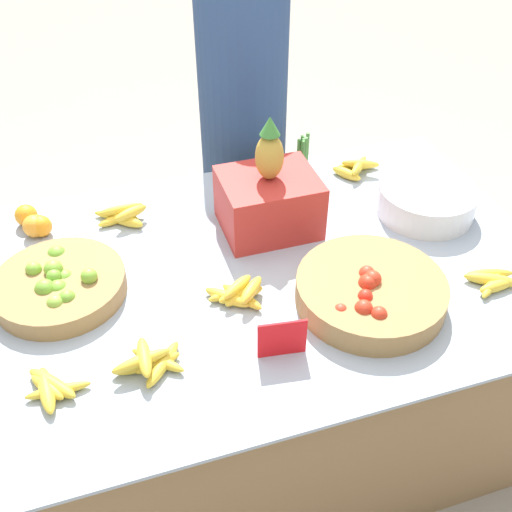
% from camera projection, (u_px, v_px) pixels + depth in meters
% --- Properties ---
extents(ground_plane, '(12.00, 12.00, 0.00)m').
position_uv_depth(ground_plane, '(256.00, 412.00, 2.20)').
color(ground_plane, gray).
extents(market_table, '(1.73, 1.11, 0.70)m').
position_uv_depth(market_table, '(256.00, 349.00, 1.98)').
color(market_table, olive).
rests_on(market_table, ground_plane).
extents(lime_bowl, '(0.36, 0.36, 0.09)m').
position_uv_depth(lime_bowl, '(59.00, 286.00, 1.65)').
color(lime_bowl, olive).
rests_on(lime_bowl, market_table).
extents(tomato_basket, '(0.41, 0.41, 0.10)m').
position_uv_depth(tomato_basket, '(371.00, 291.00, 1.62)').
color(tomato_basket, olive).
rests_on(tomato_basket, market_table).
extents(orange_pile, '(0.11, 0.14, 0.07)m').
position_uv_depth(orange_pile, '(34.00, 223.00, 1.87)').
color(orange_pile, orange).
rests_on(orange_pile, market_table).
extents(metal_bowl, '(0.31, 0.31, 0.10)m').
position_uv_depth(metal_bowl, '(426.00, 200.00, 1.94)').
color(metal_bowl, silver).
rests_on(metal_bowl, market_table).
extents(price_sign, '(0.12, 0.02, 0.11)m').
position_uv_depth(price_sign, '(282.00, 339.00, 1.47)').
color(price_sign, red).
rests_on(price_sign, market_table).
extents(produce_crate, '(0.29, 0.24, 0.38)m').
position_uv_depth(produce_crate, '(269.00, 199.00, 1.84)').
color(produce_crate, '#B22D28').
rests_on(produce_crate, market_table).
extents(veg_bundle, '(0.06, 0.06, 0.18)m').
position_uv_depth(veg_bundle, '(302.00, 161.00, 2.04)').
color(veg_bundle, '#4C8E42').
rests_on(veg_bundle, market_table).
extents(banana_bunch_front_right, '(0.18, 0.15, 0.06)m').
position_uv_depth(banana_bunch_front_right, '(150.00, 362.00, 1.45)').
color(banana_bunch_front_right, gold).
rests_on(banana_bunch_front_right, market_table).
extents(banana_bunch_middle_right, '(0.17, 0.14, 0.06)m').
position_uv_depth(banana_bunch_middle_right, '(238.00, 294.00, 1.64)').
color(banana_bunch_middle_right, gold).
rests_on(banana_bunch_middle_right, market_table).
extents(banana_bunch_middle_left, '(0.16, 0.12, 0.04)m').
position_uv_depth(banana_bunch_middle_left, '(492.00, 281.00, 1.69)').
color(banana_bunch_middle_left, gold).
rests_on(banana_bunch_middle_left, market_table).
extents(banana_bunch_front_left, '(0.18, 0.15, 0.06)m').
position_uv_depth(banana_bunch_front_left, '(122.00, 215.00, 1.92)').
color(banana_bunch_front_left, gold).
rests_on(banana_bunch_front_left, market_table).
extents(banana_bunch_front_center, '(0.19, 0.16, 0.06)m').
position_uv_depth(banana_bunch_front_center, '(356.00, 167.00, 2.14)').
color(banana_bunch_front_center, gold).
rests_on(banana_bunch_front_center, market_table).
extents(banana_bunch_back_center, '(0.15, 0.16, 0.04)m').
position_uv_depth(banana_bunch_back_center, '(50.00, 387.00, 1.40)').
color(banana_bunch_back_center, gold).
rests_on(banana_bunch_back_center, market_table).
extents(vendor_person, '(0.34, 0.34, 1.56)m').
position_uv_depth(vendor_person, '(243.00, 127.00, 2.39)').
color(vendor_person, navy).
rests_on(vendor_person, ground_plane).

